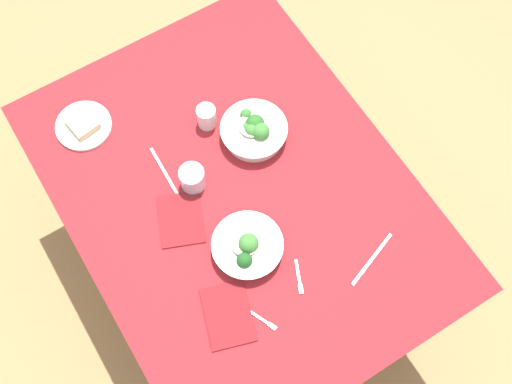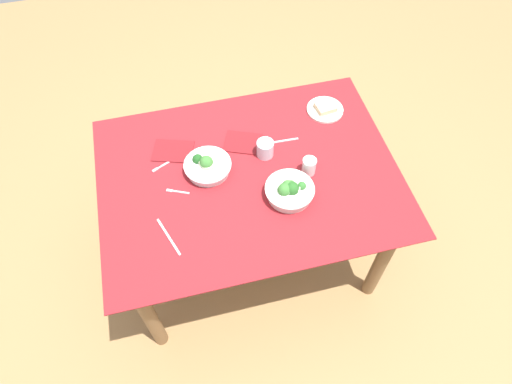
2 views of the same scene
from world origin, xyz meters
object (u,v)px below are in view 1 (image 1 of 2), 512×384
water_glass_center (207,117)px  fork_by_near_bowl (263,320)px  broccoli_bowl_far (247,247)px  fork_by_far_bowl (299,278)px  table_knife_left (372,259)px  napkin_folded_upper (181,219)px  water_glass_side (192,178)px  broccoli_bowl_near (254,130)px  table_knife_right (165,172)px  napkin_folded_lower (228,315)px  bread_side_plate (83,125)px

water_glass_center → fork_by_near_bowl: size_ratio=0.85×
water_glass_center → broccoli_bowl_far: bearing=165.2°
fork_by_far_bowl → table_knife_left: (-0.07, -0.23, -0.00)m
fork_by_far_bowl → napkin_folded_upper: bearing=-125.3°
table_knife_left → water_glass_center: bearing=86.0°
broccoli_bowl_far → water_glass_side: size_ratio=2.64×
water_glass_side → napkin_folded_upper: bearing=132.4°
broccoli_bowl_near → table_knife_right: (0.04, 0.32, -0.04)m
table_knife_left → napkin_folded_lower: size_ratio=1.08×
fork_by_far_bowl → napkin_folded_upper: 0.42m
broccoli_bowl_far → fork_by_far_bowl: broccoli_bowl_far is taller
bread_side_plate → fork_by_near_bowl: 0.89m
fork_by_near_bowl → table_knife_right: same height
broccoli_bowl_near → fork_by_far_bowl: broccoli_bowl_near is taller
broccoli_bowl_near → fork_by_far_bowl: bearing=163.8°
fork_by_far_bowl → table_knife_right: (0.53, 0.18, -0.00)m
broccoli_bowl_near → napkin_folded_upper: 0.38m
table_knife_left → fork_by_near_bowl: bearing=158.0°
water_glass_side → bread_side_plate: bearing=29.1°
water_glass_center → fork_by_near_bowl: (-0.67, 0.20, -0.04)m
table_knife_right → napkin_folded_lower: bearing=174.7°
water_glass_side → napkin_folded_lower: bearing=163.7°
water_glass_center → table_knife_right: bearing=112.4°
napkin_folded_upper → water_glass_side: bearing=-47.6°
bread_side_plate → table_knife_left: (-0.89, -0.55, -0.01)m
water_glass_side → napkin_folded_upper: water_glass_side is taller
napkin_folded_lower → table_knife_right: bearing=-7.2°
table_knife_right → napkin_folded_upper: size_ratio=1.14×
fork_by_far_bowl → fork_by_near_bowl: same height
broccoli_bowl_near → napkin_folded_lower: 0.61m
table_knife_left → napkin_folded_lower: 0.48m
table_knife_left → table_knife_right: (0.60, 0.40, 0.00)m
bread_side_plate → table_knife_right: bearing=-153.0°
water_glass_side → fork_by_far_bowl: 0.47m
fork_by_near_bowl → napkin_folded_upper: napkin_folded_upper is taller
broccoli_bowl_far → table_knife_right: broccoli_bowl_far is taller
napkin_folded_upper → napkin_folded_lower: bearing=175.1°
fork_by_near_bowl → table_knife_right: size_ratio=0.49×
water_glass_center → napkin_folded_lower: size_ratio=0.44×
bread_side_plate → table_knife_left: 1.05m
water_glass_side → table_knife_left: (-0.52, -0.34, -0.04)m
fork_by_near_bowl → napkin_folded_upper: bearing=162.7°
fork_by_near_bowl → napkin_folded_upper: (0.41, 0.05, 0.00)m
water_glass_center → fork_by_far_bowl: 0.62m
broccoli_bowl_near → water_glass_side: (-0.05, 0.26, 0.00)m
water_glass_side → fork_by_near_bowl: bearing=174.9°
water_glass_center → water_glass_side: bearing=138.4°
bread_side_plate → water_glass_side: size_ratio=2.26×
bread_side_plate → water_glass_center: size_ratio=2.23×
fork_by_far_bowl → broccoli_bowl_near: bearing=-172.1°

